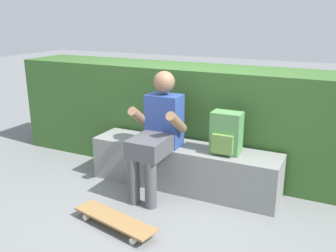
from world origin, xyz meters
TOP-DOWN VIEW (x-y plane):
  - ground_plane at (0.00, 0.00)m, footprint 24.00×24.00m
  - bench_main at (0.00, 0.27)m, footprint 1.95×0.43m
  - person_skater at (-0.19, 0.07)m, footprint 0.49×0.62m
  - skateboard_near_person at (-0.20, -0.69)m, footprint 0.82×0.36m
  - backpack_on_bench at (0.44, 0.27)m, footprint 0.28×0.23m
  - hedge_row at (0.37, 0.88)m, footprint 5.46×0.71m

SIDE VIEW (x-z plane):
  - ground_plane at x=0.00m, z-range 0.00..0.00m
  - skateboard_near_person at x=-0.20m, z-range 0.03..0.12m
  - bench_main at x=0.00m, z-range 0.00..0.45m
  - hedge_row at x=0.37m, z-range 0.00..1.17m
  - backpack_on_bench at x=0.44m, z-range 0.44..0.84m
  - person_skater at x=-0.19m, z-range 0.05..1.25m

